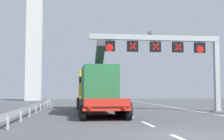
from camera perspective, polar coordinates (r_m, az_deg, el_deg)
ground at (r=12.02m, az=13.87°, el=-12.26°), size 112.00×112.00×0.00m
lane_markings at (r=28.70m, az=0.56°, el=-7.54°), size 0.20×49.13×0.01m
edge_line_right at (r=25.42m, az=17.26°, el=-7.80°), size 0.20×63.00×0.01m
overhead_lane_gantry at (r=25.73m, az=11.28°, el=3.82°), size 11.44×0.90×6.76m
heavy_haul_truck_red at (r=25.00m, az=-3.16°, el=-3.49°), size 3.14×14.09×5.30m
guardrail_left at (r=24.11m, az=-14.48°, el=-6.74°), size 0.13×29.55×0.76m
bridge_pylon_distant at (r=59.13m, az=-14.58°, el=11.21°), size 9.00×2.00×33.62m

